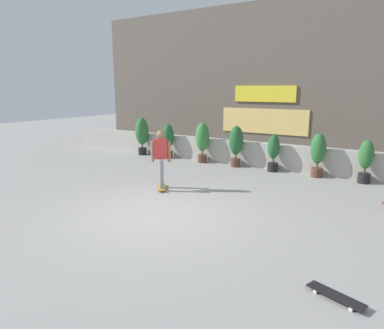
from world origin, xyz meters
TOP-DOWN VIEW (x-y plane):
  - ground_plane at (0.00, 0.00)m, footprint 48.00×48.00m
  - planter_wall at (0.00, 6.00)m, footprint 18.00×0.40m
  - building_backdrop at (-0.00, 10.00)m, footprint 20.00×2.08m
  - potted_plant_0 at (-5.12, 5.55)m, footprint 0.57×0.57m
  - potted_plant_1 at (-3.71, 5.55)m, footprint 0.47×0.47m
  - potted_plant_2 at (-2.08, 5.55)m, footprint 0.54×0.54m
  - potted_plant_3 at (-0.65, 5.55)m, footprint 0.52×0.52m
  - potted_plant_4 at (0.77, 5.55)m, footprint 0.41×0.41m
  - potted_plant_5 at (2.26, 5.55)m, footprint 0.48×0.48m
  - potted_plant_6 at (3.66, 5.55)m, footprint 0.43×0.43m
  - skater_far_right at (-1.17, 1.71)m, footprint 0.65×0.76m
  - skateboard_near_camera at (4.11, -1.33)m, footprint 0.82×0.45m

SIDE VIEW (x-z plane):
  - ground_plane at x=0.00m, z-range 0.00..0.00m
  - skateboard_near_camera at x=4.11m, z-range 0.02..0.10m
  - planter_wall at x=0.00m, z-range 0.00..0.90m
  - potted_plant_4 at x=0.77m, z-range 0.07..1.35m
  - potted_plant_6 at x=3.66m, z-range 0.08..1.41m
  - potted_plant_1 at x=-3.71m, z-range 0.10..1.51m
  - potted_plant_5 at x=2.26m, z-range 0.11..1.55m
  - potted_plant_3 at x=-0.65m, z-range 0.12..1.63m
  - potted_plant_2 at x=-2.08m, z-range 0.13..1.69m
  - skater_far_right at x=-1.17m, z-range 0.09..1.79m
  - potted_plant_0 at x=-5.12m, z-range 0.14..1.75m
  - building_backdrop at x=0.00m, z-range 0.00..6.50m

